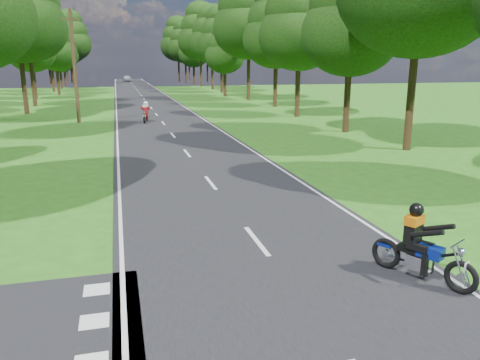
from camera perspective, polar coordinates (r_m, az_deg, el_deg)
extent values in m
plane|color=#295F15|center=(10.12, 5.34, -11.53)|extent=(160.00, 160.00, 0.00)
cube|color=black|center=(58.80, -11.63, 9.66)|extent=(7.00, 140.00, 0.02)
cube|color=silver|center=(11.85, 2.04, -7.39)|extent=(0.12, 2.00, 0.01)
cube|color=silver|center=(17.41, -3.60, -0.32)|extent=(0.12, 2.00, 0.01)
cube|color=silver|center=(23.19, -6.47, 3.28)|extent=(0.12, 2.00, 0.01)
cube|color=silver|center=(29.05, -8.19, 5.44)|extent=(0.12, 2.00, 0.01)
cube|color=silver|center=(34.97, -9.34, 6.86)|extent=(0.12, 2.00, 0.01)
cube|color=silver|center=(40.91, -10.16, 7.88)|extent=(0.12, 2.00, 0.01)
cube|color=silver|center=(46.86, -10.77, 8.63)|extent=(0.12, 2.00, 0.01)
cube|color=silver|center=(52.83, -11.25, 9.21)|extent=(0.12, 2.00, 0.01)
cube|color=silver|center=(58.80, -11.63, 9.68)|extent=(0.12, 2.00, 0.01)
cube|color=silver|center=(64.77, -11.94, 10.05)|extent=(0.12, 2.00, 0.01)
cube|color=silver|center=(70.76, -12.20, 10.37)|extent=(0.12, 2.00, 0.01)
cube|color=silver|center=(76.74, -12.42, 10.63)|extent=(0.12, 2.00, 0.01)
cube|color=silver|center=(82.73, -12.61, 10.86)|extent=(0.12, 2.00, 0.01)
cube|color=silver|center=(88.71, -12.77, 11.05)|extent=(0.12, 2.00, 0.01)
cube|color=silver|center=(94.70, -12.91, 11.23)|extent=(0.12, 2.00, 0.01)
cube|color=silver|center=(100.69, -13.04, 11.38)|extent=(0.12, 2.00, 0.01)
cube|color=silver|center=(106.69, -13.15, 11.51)|extent=(0.12, 2.00, 0.01)
cube|color=silver|center=(112.68, -13.25, 11.63)|extent=(0.12, 2.00, 0.01)
cube|color=silver|center=(118.67, -13.34, 11.74)|extent=(0.12, 2.00, 0.01)
cube|color=silver|center=(124.67, -13.42, 11.83)|extent=(0.12, 2.00, 0.01)
cube|color=silver|center=(58.71, -14.89, 9.49)|extent=(0.10, 140.00, 0.01)
cube|color=silver|center=(59.07, -8.39, 9.83)|extent=(0.10, 140.00, 0.01)
cube|color=silver|center=(8.83, -17.34, -16.10)|extent=(0.50, 0.50, 0.01)
cube|color=silver|center=(9.88, -17.06, -12.64)|extent=(0.50, 0.50, 0.01)
cylinder|color=black|center=(44.86, -24.80, 10.09)|extent=(0.40, 0.40, 4.32)
ellipsoid|color=black|center=(44.91, -25.53, 16.84)|extent=(7.56, 7.56, 6.42)
cylinder|color=black|center=(52.32, -23.91, 10.64)|extent=(0.40, 0.40, 4.40)
ellipsoid|color=black|center=(52.37, -24.52, 16.54)|extent=(7.71, 7.71, 6.55)
ellipsoid|color=black|center=(52.55, -24.77, 18.87)|extent=(6.60, 6.60, 5.61)
cylinder|color=black|center=(62.11, -23.74, 10.47)|extent=(0.40, 0.40, 3.20)
ellipsoid|color=black|center=(62.06, -24.11, 14.09)|extent=(5.60, 5.60, 4.76)
ellipsoid|color=black|center=(62.11, -24.26, 15.52)|extent=(4.80, 4.80, 4.08)
ellipsoid|color=black|center=(62.19, -24.41, 16.95)|extent=(3.60, 3.60, 3.06)
cylinder|color=black|center=(69.17, -21.28, 10.97)|extent=(0.40, 0.40, 3.22)
ellipsoid|color=black|center=(69.13, -21.58, 14.25)|extent=(5.64, 5.64, 4.79)
ellipsoid|color=black|center=(69.17, -21.70, 15.54)|extent=(4.83, 4.83, 4.11)
ellipsoid|color=black|center=(69.25, -21.83, 16.83)|extent=(3.62, 3.62, 3.08)
cylinder|color=black|center=(77.05, -21.83, 11.30)|extent=(0.40, 0.40, 3.61)
ellipsoid|color=black|center=(77.03, -22.14, 14.60)|extent=(6.31, 6.31, 5.37)
ellipsoid|color=black|center=(77.09, -22.27, 15.90)|extent=(5.41, 5.41, 4.60)
ellipsoid|color=black|center=(77.19, -22.40, 17.20)|extent=(4.06, 4.06, 3.45)
cylinder|color=black|center=(84.80, -20.94, 11.24)|extent=(0.40, 0.40, 2.67)
ellipsoid|color=black|center=(84.74, -21.14, 13.45)|extent=(4.67, 4.67, 3.97)
ellipsoid|color=black|center=(84.76, -21.22, 14.33)|extent=(4.00, 4.00, 3.40)
ellipsoid|color=black|center=(84.79, -21.30, 15.20)|extent=(3.00, 3.00, 2.55)
cylinder|color=black|center=(93.92, -20.53, 11.60)|extent=(0.40, 0.40, 3.09)
ellipsoid|color=black|center=(93.89, -20.74, 13.91)|extent=(5.40, 5.40, 4.59)
ellipsoid|color=black|center=(93.91, -20.82, 14.83)|extent=(4.63, 4.63, 3.93)
ellipsoid|color=black|center=(93.96, -20.90, 15.74)|extent=(3.47, 3.47, 2.95)
cylinder|color=black|center=(100.31, -19.66, 12.19)|extent=(0.40, 0.40, 4.48)
ellipsoid|color=black|center=(100.34, -19.93, 15.33)|extent=(7.84, 7.84, 6.66)
ellipsoid|color=black|center=(100.44, -20.04, 16.57)|extent=(6.72, 6.72, 5.71)
ellipsoid|color=black|center=(100.58, -20.15, 17.80)|extent=(5.04, 5.04, 4.28)
cylinder|color=black|center=(109.34, -19.84, 12.17)|extent=(0.40, 0.40, 4.09)
ellipsoid|color=black|center=(109.35, -20.06, 14.81)|extent=(7.16, 7.16, 6.09)
ellipsoid|color=black|center=(109.42, -20.16, 15.85)|extent=(6.14, 6.14, 5.22)
ellipsoid|color=black|center=(109.52, -20.25, 16.89)|extent=(4.61, 4.61, 3.92)
cylinder|color=black|center=(25.26, 20.03, 8.59)|extent=(0.40, 0.40, 4.56)
cylinder|color=black|center=(30.79, 12.88, 8.95)|extent=(0.40, 0.40, 3.49)
ellipsoid|color=black|center=(30.72, 13.34, 16.96)|extent=(6.12, 6.12, 5.20)
ellipsoid|color=black|center=(30.86, 13.53, 20.11)|extent=(5.24, 5.24, 4.46)
cylinder|color=black|center=(38.92, 7.02, 10.37)|extent=(0.40, 0.40, 3.69)
ellipsoid|color=black|center=(38.89, 7.23, 17.07)|extent=(6.46, 6.46, 5.49)
ellipsoid|color=black|center=(39.02, 7.31, 19.70)|extent=(5.54, 5.54, 4.71)
cylinder|color=black|center=(47.58, 4.32, 11.15)|extent=(0.40, 0.40, 3.74)
ellipsoid|color=black|center=(47.56, 4.43, 16.70)|extent=(6.55, 6.55, 5.57)
ellipsoid|color=black|center=(47.67, 4.47, 18.89)|extent=(5.62, 5.62, 4.77)
ellipsoid|color=black|center=(47.86, 4.52, 21.07)|extent=(4.21, 4.21, 3.58)
cylinder|color=black|center=(55.35, 1.04, 12.08)|extent=(0.40, 0.40, 4.64)
ellipsoid|color=black|center=(55.43, 1.07, 17.99)|extent=(8.12, 8.12, 6.91)
ellipsoid|color=black|center=(55.63, 1.08, 20.32)|extent=(6.96, 6.96, 5.92)
cylinder|color=black|center=(62.08, -1.85, 11.50)|extent=(0.40, 0.40, 2.91)
ellipsoid|color=black|center=(62.01, -1.87, 14.81)|extent=(5.09, 5.09, 4.33)
ellipsoid|color=black|center=(62.04, -1.88, 16.12)|extent=(4.36, 4.36, 3.71)
ellipsoid|color=black|center=(62.11, -1.90, 17.42)|extent=(3.27, 3.27, 2.78)
cylinder|color=black|center=(69.61, -2.25, 12.19)|extent=(0.40, 0.40, 3.88)
ellipsoid|color=black|center=(69.61, -2.28, 16.12)|extent=(6.78, 6.78, 5.77)
ellipsoid|color=black|center=(69.70, -2.30, 17.67)|extent=(5.81, 5.81, 4.94)
ellipsoid|color=black|center=(69.84, -2.32, 19.22)|extent=(4.36, 4.36, 3.71)
cylinder|color=black|center=(77.96, -3.38, 12.50)|extent=(0.40, 0.40, 4.18)
ellipsoid|color=black|center=(77.98, -3.43, 16.28)|extent=(7.31, 7.31, 6.21)
ellipsoid|color=black|center=(78.08, -3.46, 17.78)|extent=(6.27, 6.27, 5.33)
ellipsoid|color=black|center=(78.24, -3.48, 19.27)|extent=(4.70, 4.70, 4.00)
cylinder|color=black|center=(86.71, -4.77, 12.80)|extent=(0.40, 0.40, 4.63)
ellipsoid|color=black|center=(86.76, -4.85, 16.57)|extent=(8.11, 8.11, 6.89)
ellipsoid|color=black|center=(86.88, -4.88, 18.06)|extent=(6.95, 6.95, 5.91)
ellipsoid|color=black|center=(87.07, -4.91, 19.54)|extent=(5.21, 5.21, 4.43)
cylinder|color=black|center=(93.89, -5.62, 12.50)|extent=(0.40, 0.40, 3.36)
ellipsoid|color=black|center=(93.86, -5.68, 15.02)|extent=(5.88, 5.88, 5.00)
ellipsoid|color=black|center=(93.90, -5.71, 16.02)|extent=(5.04, 5.04, 4.29)
ellipsoid|color=black|center=(93.97, -5.73, 17.02)|extent=(3.78, 3.78, 3.21)
cylinder|color=black|center=(100.94, -6.61, 12.79)|extent=(0.40, 0.40, 4.09)
ellipsoid|color=black|center=(100.95, -6.69, 15.65)|extent=(7.15, 7.15, 6.08)
ellipsoid|color=black|center=(101.02, -6.73, 16.78)|extent=(6.13, 6.13, 5.21)
ellipsoid|color=black|center=(101.13, -6.76, 17.91)|extent=(4.60, 4.60, 3.91)
cylinder|color=black|center=(108.56, -7.45, 12.97)|extent=(0.40, 0.40, 4.48)
ellipsoid|color=black|center=(108.59, -7.55, 15.88)|extent=(7.84, 7.84, 6.66)
ellipsoid|color=black|center=(108.68, -7.59, 17.03)|extent=(6.72, 6.72, 5.71)
ellipsoid|color=black|center=(108.81, -7.63, 18.18)|extent=(5.04, 5.04, 4.28)
cylinder|color=black|center=(119.07, -20.29, 12.17)|extent=(0.40, 0.40, 3.84)
ellipsoid|color=black|center=(119.06, -20.49, 14.44)|extent=(6.72, 6.72, 5.71)
ellipsoid|color=black|center=(119.11, -20.57, 15.34)|extent=(5.76, 5.76, 4.90)
ellipsoid|color=black|center=(119.19, -20.65, 16.23)|extent=(4.32, 4.32, 3.67)
cylinder|color=black|center=(121.93, -6.19, 13.05)|extent=(0.40, 0.40, 4.16)
ellipsoid|color=black|center=(121.94, -6.25, 15.46)|extent=(7.28, 7.28, 6.19)
ellipsoid|color=black|center=(122.01, -6.28, 16.41)|extent=(6.24, 6.24, 5.30)
ellipsoid|color=black|center=(122.11, -6.31, 17.36)|extent=(4.68, 4.68, 3.98)
cylinder|color=black|center=(104.37, -22.14, 11.76)|extent=(0.40, 0.40, 3.52)
ellipsoid|color=black|center=(104.35, -22.37, 14.13)|extent=(6.16, 6.16, 5.24)
ellipsoid|color=black|center=(104.40, -22.46, 15.06)|extent=(5.28, 5.28, 4.49)
ellipsoid|color=black|center=(104.47, -22.55, 16.00)|extent=(3.96, 3.96, 3.37)
cylinder|color=black|center=(108.46, -3.98, 13.05)|extent=(0.40, 0.40, 4.48)
ellipsoid|color=black|center=(108.50, -4.03, 15.96)|extent=(7.84, 7.84, 6.66)
ellipsoid|color=black|center=(108.59, -4.05, 17.11)|extent=(6.72, 6.72, 5.71)
ellipsoid|color=black|center=(108.72, -4.07, 18.26)|extent=(5.04, 5.04, 4.28)
cylinder|color=#382616|center=(36.66, -19.52, 12.82)|extent=(0.26, 0.26, 8.00)
cube|color=#382616|center=(36.77, -19.96, 17.96)|extent=(1.20, 0.10, 0.10)
imported|color=silver|center=(109.63, -13.61, 11.93)|extent=(2.09, 4.47, 1.48)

